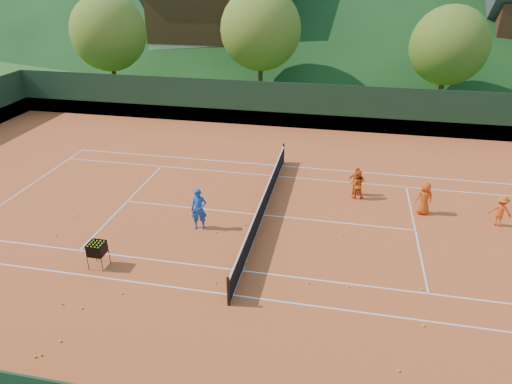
% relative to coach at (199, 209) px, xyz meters
% --- Properties ---
extents(ground, '(400.00, 400.00, 0.00)m').
position_rel_coach_xyz_m(ground, '(2.37, 1.60, -0.92)').
color(ground, '#2A4E18').
rests_on(ground, ground).
extents(clay_court, '(40.00, 24.00, 0.02)m').
position_rel_coach_xyz_m(clay_court, '(2.37, 1.60, -0.91)').
color(clay_court, '#C84E20').
rests_on(clay_court, ground).
extents(coach, '(0.74, 0.57, 1.79)m').
position_rel_coach_xyz_m(coach, '(0.00, 0.00, 0.00)').
color(coach, '#1B4CB2').
rests_on(coach, clay_court).
extents(student_a, '(0.73, 0.60, 1.39)m').
position_rel_coach_xyz_m(student_a, '(6.33, 4.09, -0.20)').
color(student_a, '#E05B13').
rests_on(student_a, clay_court).
extents(student_b, '(0.86, 0.47, 1.39)m').
position_rel_coach_xyz_m(student_b, '(6.31, 4.41, -0.20)').
color(student_b, '#FD6116').
rests_on(student_b, clay_court).
extents(student_c, '(0.82, 0.64, 1.48)m').
position_rel_coach_xyz_m(student_c, '(9.20, 3.15, -0.16)').
color(student_c, '#D74E13').
rests_on(student_c, clay_court).
extents(student_d, '(0.97, 0.68, 1.37)m').
position_rel_coach_xyz_m(student_d, '(12.17, 2.72, -0.21)').
color(student_d, '#F75615').
rests_on(student_d, clay_court).
extents(tennis_ball_1, '(0.07, 0.07, 0.07)m').
position_rel_coach_xyz_m(tennis_ball_1, '(-2.04, -6.91, -0.86)').
color(tennis_ball_1, '#D6F028').
rests_on(tennis_ball_1, clay_court).
extents(tennis_ball_2, '(0.07, 0.07, 0.07)m').
position_rel_coach_xyz_m(tennis_ball_2, '(-2.18, -5.50, -0.86)').
color(tennis_ball_2, '#D6F028').
rests_on(tennis_ball_2, clay_court).
extents(tennis_ball_3, '(0.07, 0.07, 0.07)m').
position_rel_coach_xyz_m(tennis_ball_3, '(7.55, -6.07, -0.86)').
color(tennis_ball_3, '#D6F028').
rests_on(tennis_ball_3, clay_court).
extents(tennis_ball_4, '(0.07, 0.07, 0.07)m').
position_rel_coach_xyz_m(tennis_ball_4, '(2.40, -1.97, -0.86)').
color(tennis_ball_4, '#D6F028').
rests_on(tennis_ball_4, clay_court).
extents(tennis_ball_5, '(0.07, 0.07, 0.07)m').
position_rel_coach_xyz_m(tennis_ball_5, '(1.66, -3.41, -0.86)').
color(tennis_ball_5, '#D6F028').
rests_on(tennis_ball_5, clay_court).
extents(tennis_ball_6, '(0.07, 0.07, 0.07)m').
position_rel_coach_xyz_m(tennis_ball_6, '(5.80, 0.56, -0.86)').
color(tennis_ball_6, '#D6F028').
rests_on(tennis_ball_6, clay_court).
extents(tennis_ball_8, '(0.07, 0.07, 0.07)m').
position_rel_coach_xyz_m(tennis_ball_8, '(2.44, -2.42, -0.86)').
color(tennis_ball_8, '#D6F028').
rests_on(tennis_ball_8, clay_court).
extents(tennis_ball_9, '(0.07, 0.07, 0.07)m').
position_rel_coach_xyz_m(tennis_ball_9, '(-5.55, -0.12, -0.86)').
color(tennis_ball_9, '#D6F028').
rests_on(tennis_ball_9, clay_court).
extents(tennis_ball_10, '(0.07, 0.07, 0.07)m').
position_rel_coach_xyz_m(tennis_ball_10, '(6.14, -2.71, -0.86)').
color(tennis_ball_10, '#D6F028').
rests_on(tennis_ball_10, clay_court).
extents(tennis_ball_11, '(0.07, 0.07, 0.07)m').
position_rel_coach_xyz_m(tennis_ball_11, '(8.43, -4.14, -0.86)').
color(tennis_ball_11, '#D6F028').
rests_on(tennis_ball_11, clay_court).
extents(tennis_ball_12, '(0.07, 0.07, 0.07)m').
position_rel_coach_xyz_m(tennis_ball_12, '(1.78, 0.59, -0.86)').
color(tennis_ball_12, '#D6F028').
rests_on(tennis_ball_12, clay_court).
extents(tennis_ball_13, '(0.07, 0.07, 0.07)m').
position_rel_coach_xyz_m(tennis_ball_13, '(-5.55, -1.72, -0.86)').
color(tennis_ball_13, '#D6F028').
rests_on(tennis_ball_13, clay_court).
extents(tennis_ball_14, '(0.07, 0.07, 0.07)m').
position_rel_coach_xyz_m(tennis_ball_14, '(-1.25, -4.57, -0.86)').
color(tennis_ball_14, '#D6F028').
rests_on(tennis_ball_14, clay_court).
extents(tennis_ball_16, '(0.07, 0.07, 0.07)m').
position_rel_coach_xyz_m(tennis_ball_16, '(-2.39, -7.59, -0.86)').
color(tennis_ball_16, '#D6F028').
rests_on(tennis_ball_16, clay_court).
extents(tennis_ball_17, '(0.07, 0.07, 0.07)m').
position_rel_coach_xyz_m(tennis_ball_17, '(0.77, -0.22, -0.86)').
color(tennis_ball_17, '#D6F028').
rests_on(tennis_ball_17, clay_court).
extents(tennis_ball_20, '(0.07, 0.07, 0.07)m').
position_rel_coach_xyz_m(tennis_ball_20, '(8.57, -2.33, -0.86)').
color(tennis_ball_20, '#D6F028').
rests_on(tennis_ball_20, clay_court).
extents(tennis_ball_21, '(0.07, 0.07, 0.07)m').
position_rel_coach_xyz_m(tennis_ball_21, '(3.19, -3.25, -0.86)').
color(tennis_ball_21, '#D6F028').
rests_on(tennis_ball_21, clay_court).
extents(tennis_ball_22, '(0.07, 0.07, 0.07)m').
position_rel_coach_xyz_m(tennis_ball_22, '(-2.91, -5.44, -0.86)').
color(tennis_ball_22, '#D6F028').
rests_on(tennis_ball_22, clay_court).
extents(tennis_ball_23, '(0.07, 0.07, 0.07)m').
position_rel_coach_xyz_m(tennis_ball_23, '(-0.09, 0.77, -0.86)').
color(tennis_ball_23, '#D6F028').
rests_on(tennis_ball_23, clay_court).
extents(tennis_ball_24, '(0.07, 0.07, 0.07)m').
position_rel_coach_xyz_m(tennis_ball_24, '(-2.27, -7.49, -0.86)').
color(tennis_ball_24, '#D6F028').
rests_on(tennis_ball_24, clay_court).
extents(tennis_ball_25, '(0.07, 0.07, 0.07)m').
position_rel_coach_xyz_m(tennis_ball_25, '(4.78, -2.76, -0.86)').
color(tennis_ball_25, '#D6F028').
rests_on(tennis_ball_25, clay_court).
extents(court_lines, '(23.83, 11.03, 0.00)m').
position_rel_coach_xyz_m(court_lines, '(2.37, 1.60, -0.89)').
color(court_lines, white).
rests_on(court_lines, clay_court).
extents(tennis_net, '(0.10, 12.07, 1.10)m').
position_rel_coach_xyz_m(tennis_net, '(2.37, 1.60, -0.40)').
color(tennis_net, black).
rests_on(tennis_net, clay_court).
extents(perimeter_fence, '(40.40, 24.24, 3.00)m').
position_rel_coach_xyz_m(perimeter_fence, '(2.37, 1.60, 0.35)').
color(perimeter_fence, black).
rests_on(perimeter_fence, clay_court).
extents(ball_hopper, '(0.57, 0.57, 1.00)m').
position_rel_coach_xyz_m(ball_hopper, '(-2.75, -3.28, -0.15)').
color(ball_hopper, black).
rests_on(ball_hopper, clay_court).
extents(chalet_left, '(13.80, 9.93, 12.92)m').
position_rel_coach_xyz_m(chalet_left, '(-7.63, 31.60, 4.73)').
color(chalet_left, beige).
rests_on(chalet_left, ground).
extents(chalet_mid, '(12.65, 8.82, 11.45)m').
position_rel_coach_xyz_m(chalet_mid, '(8.37, 35.60, 4.07)').
color(chalet_mid, beige).
rests_on(chalet_mid, ground).
extents(tree_a, '(6.00, 6.00, 7.88)m').
position_rel_coach_xyz_m(tree_a, '(-13.63, 19.60, 3.95)').
color(tree_a, '#3E2919').
rests_on(tree_a, ground).
extents(tree_b, '(6.40, 6.40, 8.40)m').
position_rel_coach_xyz_m(tree_b, '(-1.63, 21.60, 4.28)').
color(tree_b, '#402719').
rests_on(tree_b, ground).
extents(tree_c, '(5.60, 5.60, 7.35)m').
position_rel_coach_xyz_m(tree_c, '(12.37, 20.60, 3.63)').
color(tree_c, '#422B1A').
rests_on(tree_c, ground).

